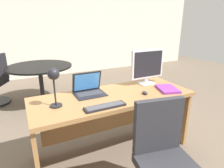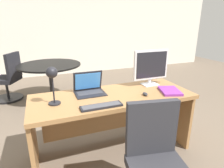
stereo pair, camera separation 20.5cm
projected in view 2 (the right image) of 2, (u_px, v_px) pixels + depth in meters
The scene contains 11 objects.
ground at pixel (85, 104), 3.72m from camera, with size 12.00×12.00×0.00m, color #6B5B4C.
back_wall at pixel (63, 26), 5.49m from camera, with size 10.00×0.10×2.80m, color silver.
desk at pixel (112, 109), 2.26m from camera, with size 1.83×0.71×0.75m.
monitor at pixel (151, 66), 2.42m from camera, with size 0.47×0.16×0.46m.
laptop at pixel (89, 86), 2.21m from camera, with size 0.34×0.27×0.25m.
keyboard at pixel (101, 106), 1.85m from camera, with size 0.41×0.11×0.02m.
mouse at pixel (145, 94), 2.13m from camera, with size 0.05×0.08×0.04m.
desk_lamp at pixel (52, 78), 1.81m from camera, with size 0.12×0.14×0.39m.
book at pixel (170, 91), 2.24m from camera, with size 0.29×0.34×0.03m.
meeting_table at pixel (50, 73), 3.72m from camera, with size 1.18×1.18×0.76m.
meeting_chair_near at pixel (9, 81), 3.84m from camera, with size 0.62×0.61×0.97m.
Camera 2 is at (-0.73, -1.87, 1.55)m, focal length 30.51 mm.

